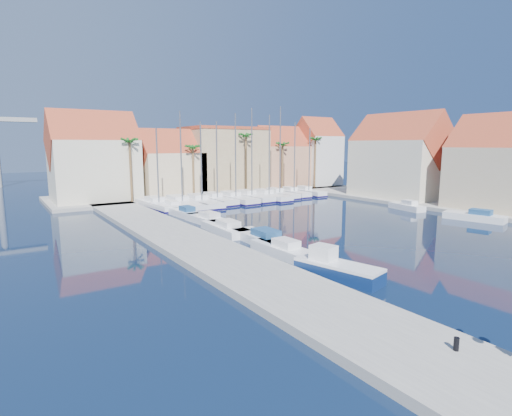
# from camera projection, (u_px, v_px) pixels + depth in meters

# --- Properties ---
(ground) EXTENTS (260.00, 260.00, 0.00)m
(ground) POSITION_uv_depth(u_px,v_px,m) (395.00, 272.00, 28.10)
(ground) COLOR black
(ground) RESTS_ON ground
(quay_west) EXTENTS (6.00, 77.00, 0.50)m
(quay_west) POSITION_uv_depth(u_px,v_px,m) (196.00, 246.00, 34.26)
(quay_west) COLOR gray
(quay_west) RESTS_ON ground
(shore_north) EXTENTS (54.00, 16.00, 0.50)m
(shore_north) POSITION_uv_depth(u_px,v_px,m) (210.00, 192.00, 73.01)
(shore_north) COLOR gray
(shore_north) RESTS_ON ground
(shore_east) EXTENTS (12.00, 60.00, 0.50)m
(shore_east) POSITION_uv_depth(u_px,v_px,m) (450.00, 205.00, 57.88)
(shore_east) COLOR gray
(shore_east) RESTS_ON ground
(bollard) EXTENTS (0.23, 0.23, 0.57)m
(bollard) POSITION_uv_depth(u_px,v_px,m) (456.00, 344.00, 16.41)
(bollard) COLOR black
(bollard) RESTS_ON quay_west
(fishing_boat) EXTENTS (3.31, 6.24, 2.08)m
(fishing_boat) POSITION_uv_depth(u_px,v_px,m) (336.00, 268.00, 26.77)
(fishing_boat) COLOR #0D2250
(fishing_boat) RESTS_ON ground
(motorboat_west_0) EXTENTS (2.06, 6.14, 1.40)m
(motorboat_west_0) POSITION_uv_depth(u_px,v_px,m) (282.00, 249.00, 32.37)
(motorboat_west_0) COLOR white
(motorboat_west_0) RESTS_ON ground
(motorboat_west_1) EXTENTS (2.62, 7.50, 1.40)m
(motorboat_west_1) POSITION_uv_depth(u_px,v_px,m) (262.00, 238.00, 36.26)
(motorboat_west_1) COLOR white
(motorboat_west_1) RESTS_ON ground
(motorboat_west_2) EXTENTS (2.50, 7.15, 1.40)m
(motorboat_west_2) POSITION_uv_depth(u_px,v_px,m) (226.00, 228.00, 40.41)
(motorboat_west_2) COLOR white
(motorboat_west_2) RESTS_ON ground
(motorboat_west_3) EXTENTS (2.56, 6.75, 1.40)m
(motorboat_west_3) POSITION_uv_depth(u_px,v_px,m) (207.00, 219.00, 45.27)
(motorboat_west_3) COLOR white
(motorboat_west_3) RESTS_ON ground
(motorboat_west_4) EXTENTS (2.11, 5.84, 1.40)m
(motorboat_west_4) POSITION_uv_depth(u_px,v_px,m) (185.00, 213.00, 49.44)
(motorboat_west_4) COLOR white
(motorboat_west_4) RESTS_ON ground
(motorboat_west_5) EXTENTS (2.10, 5.94, 1.40)m
(motorboat_west_5) POSITION_uv_depth(u_px,v_px,m) (171.00, 207.00, 54.19)
(motorboat_west_5) COLOR white
(motorboat_west_5) RESTS_ON ground
(motorboat_west_6) EXTENTS (2.35, 6.05, 1.40)m
(motorboat_west_6) POSITION_uv_depth(u_px,v_px,m) (158.00, 204.00, 56.90)
(motorboat_west_6) COLOR white
(motorboat_west_6) RESTS_ON ground
(motorboat_east_0) EXTENTS (3.49, 6.86, 1.40)m
(motorboat_east_0) POSITION_uv_depth(u_px,v_px,m) (475.00, 216.00, 47.02)
(motorboat_east_0) COLOR white
(motorboat_east_0) RESTS_ON ground
(motorboat_east_1) EXTENTS (2.57, 5.51, 1.40)m
(motorboat_east_1) POSITION_uv_depth(u_px,v_px,m) (407.00, 206.00, 54.62)
(motorboat_east_1) COLOR white
(motorboat_east_1) RESTS_ON ground
(sailboat_0) EXTENTS (3.45, 10.21, 11.03)m
(sailboat_0) POSITION_uv_depth(u_px,v_px,m) (157.00, 205.00, 55.69)
(sailboat_0) COLOR white
(sailboat_0) RESTS_ON ground
(sailboat_1) EXTENTS (3.23, 11.63, 13.40)m
(sailboat_1) POSITION_uv_depth(u_px,v_px,m) (181.00, 203.00, 56.83)
(sailboat_1) COLOR white
(sailboat_1) RESTS_ON ground
(sailboat_2) EXTENTS (3.64, 11.35, 12.10)m
(sailboat_2) POSITION_uv_depth(u_px,v_px,m) (200.00, 202.00, 58.41)
(sailboat_2) COLOR white
(sailboat_2) RESTS_ON ground
(sailboat_3) EXTENTS (2.71, 9.77, 12.24)m
(sailboat_3) POSITION_uv_depth(u_px,v_px,m) (216.00, 200.00, 60.68)
(sailboat_3) COLOR white
(sailboat_3) RESTS_ON ground
(sailboat_4) EXTENTS (3.09, 10.54, 13.48)m
(sailboat_4) POSITION_uv_depth(u_px,v_px,m) (234.00, 198.00, 62.07)
(sailboat_4) COLOR white
(sailboat_4) RESTS_ON ground
(sailboat_5) EXTENTS (3.22, 10.17, 14.44)m
(sailboat_5) POSITION_uv_depth(u_px,v_px,m) (250.00, 197.00, 63.90)
(sailboat_5) COLOR white
(sailboat_5) RESTS_ON ground
(sailboat_6) EXTENTS (3.11, 10.24, 13.47)m
(sailboat_6) POSITION_uv_depth(u_px,v_px,m) (267.00, 196.00, 64.90)
(sailboat_6) COLOR white
(sailboat_6) RESTS_ON ground
(sailboat_7) EXTENTS (2.92, 9.03, 14.97)m
(sailboat_7) POSITION_uv_depth(u_px,v_px,m) (278.00, 194.00, 67.16)
(sailboat_7) COLOR white
(sailboat_7) RESTS_ON ground
(sailboat_8) EXTENTS (2.64, 8.29, 12.58)m
(sailboat_8) POSITION_uv_depth(u_px,v_px,m) (292.00, 193.00, 68.86)
(sailboat_8) COLOR white
(sailboat_8) RESTS_ON ground
(sailboat_9) EXTENTS (2.43, 8.27, 11.64)m
(sailboat_9) POSITION_uv_depth(u_px,v_px,m) (307.00, 192.00, 70.31)
(sailboat_9) COLOR white
(sailboat_9) RESTS_ON ground
(building_0) EXTENTS (12.30, 9.00, 13.50)m
(building_0) POSITION_uv_depth(u_px,v_px,m) (94.00, 160.00, 60.28)
(building_0) COLOR beige
(building_0) RESTS_ON shore_north
(building_1) EXTENTS (10.30, 8.00, 11.00)m
(building_1) POSITION_uv_depth(u_px,v_px,m) (170.00, 166.00, 67.02)
(building_1) COLOR beige
(building_1) RESTS_ON shore_north
(building_2) EXTENTS (14.20, 10.20, 11.50)m
(building_2) POSITION_uv_depth(u_px,v_px,m) (224.00, 159.00, 73.70)
(building_2) COLOR tan
(building_2) RESTS_ON shore_north
(building_3) EXTENTS (10.30, 8.00, 12.00)m
(building_3) POSITION_uv_depth(u_px,v_px,m) (279.00, 160.00, 79.50)
(building_3) COLOR tan
(building_3) RESTS_ON shore_north
(building_4) EXTENTS (8.30, 8.00, 14.00)m
(building_4) POSITION_uv_depth(u_px,v_px,m) (317.00, 154.00, 83.41)
(building_4) COLOR silver
(building_4) RESTS_ON shore_north
(building_5) EXTENTS (9.00, 12.30, 12.50)m
(building_5) POSITION_uv_depth(u_px,v_px,m) (505.00, 167.00, 51.22)
(building_5) COLOR beige
(building_5) RESTS_ON shore_east
(building_6) EXTENTS (9.00, 14.30, 13.50)m
(building_6) POSITION_uv_depth(u_px,v_px,m) (400.00, 159.00, 64.29)
(building_6) COLOR beige
(building_6) RESTS_ON shore_east
(palm_0) EXTENTS (2.60, 2.60, 10.15)m
(palm_0) POSITION_uv_depth(u_px,v_px,m) (129.00, 143.00, 57.94)
(palm_0) COLOR brown
(palm_0) RESTS_ON shore_north
(palm_1) EXTENTS (2.60, 2.60, 9.15)m
(palm_1) POSITION_uv_depth(u_px,v_px,m) (193.00, 149.00, 63.55)
(palm_1) COLOR brown
(palm_1) RESTS_ON shore_north
(palm_2) EXTENTS (2.60, 2.60, 11.15)m
(palm_2) POSITION_uv_depth(u_px,v_px,m) (246.00, 138.00, 68.72)
(palm_2) COLOR brown
(palm_2) RESTS_ON shore_north
(palm_3) EXTENTS (2.60, 2.60, 9.65)m
(palm_3) POSITION_uv_depth(u_px,v_px,m) (283.00, 146.00, 73.31)
(palm_3) COLOR brown
(palm_3) RESTS_ON shore_north
(palm_4) EXTENTS (2.60, 2.60, 10.65)m
(palm_4) POSITION_uv_depth(u_px,v_px,m) (315.00, 141.00, 77.53)
(palm_4) COLOR brown
(palm_4) RESTS_ON shore_north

